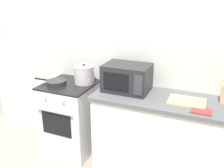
% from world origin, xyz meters
% --- Properties ---
extents(back_wall, '(4.40, 0.10, 2.50)m').
position_xyz_m(back_wall, '(0.30, 0.97, 1.25)').
color(back_wall, silver).
rests_on(back_wall, ground_plane).
extents(lower_cabinet_right, '(1.64, 0.56, 0.88)m').
position_xyz_m(lower_cabinet_right, '(0.90, 0.62, 0.44)').
color(lower_cabinet_right, white).
rests_on(lower_cabinet_right, ground_plane).
extents(countertop_right, '(1.70, 0.60, 0.04)m').
position_xyz_m(countertop_right, '(0.90, 0.62, 0.90)').
color(countertop_right, '#59595E').
rests_on(countertop_right, lower_cabinet_right).
extents(stove, '(0.60, 0.64, 0.92)m').
position_xyz_m(stove, '(-0.35, 0.60, 0.46)').
color(stove, silver).
rests_on(stove, ground_plane).
extents(stock_pot, '(0.33, 0.25, 0.24)m').
position_xyz_m(stock_pot, '(-0.19, 0.71, 1.03)').
color(stock_pot, silver).
rests_on(stock_pot, stove).
extents(frying_pan, '(0.43, 0.23, 0.05)m').
position_xyz_m(frying_pan, '(-0.48, 0.53, 0.95)').
color(frying_pan, '#28282B').
rests_on(frying_pan, stove).
extents(microwave, '(0.50, 0.37, 0.30)m').
position_xyz_m(microwave, '(0.37, 0.68, 1.07)').
color(microwave, '#232326').
rests_on(microwave, countertop_right).
extents(cutting_board, '(0.36, 0.26, 0.02)m').
position_xyz_m(cutting_board, '(1.03, 0.60, 0.93)').
color(cutting_board, tan).
rests_on(cutting_board, countertop_right).
extents(oven_mitt, '(0.18, 0.14, 0.02)m').
position_xyz_m(oven_mitt, '(1.18, 0.44, 0.93)').
color(oven_mitt, '#993333').
rests_on(oven_mitt, countertop_right).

